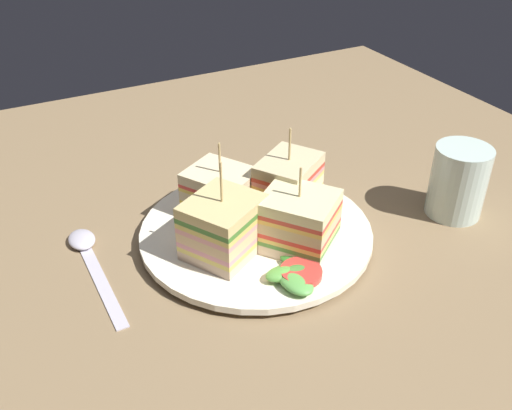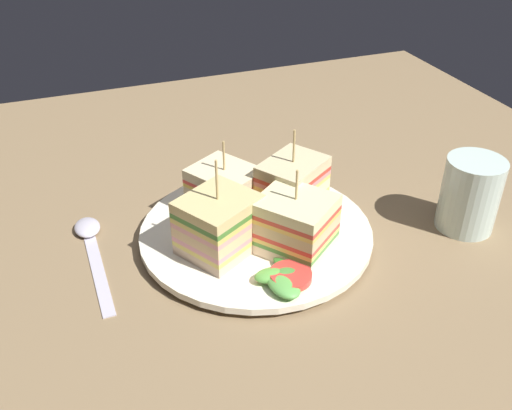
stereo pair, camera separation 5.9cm
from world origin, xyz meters
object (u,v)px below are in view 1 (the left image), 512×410
object	(u,v)px
spoon	(87,251)
chip_pile	(264,223)
sandwich_wedge_0	(223,227)
sandwich_wedge_3	(221,192)
sandwich_wedge_1	(298,221)
plate	(256,233)
sandwich_wedge_2	(288,186)
drinking_glass	(457,186)

from	to	relation	value
spoon	chip_pile	bearing A→B (deg)	-110.97
sandwich_wedge_0	spoon	bearing A→B (deg)	117.64
sandwich_wedge_3	spoon	xyz separation A→B (cm)	(-14.78, 0.99, -3.43)
sandwich_wedge_1	spoon	xyz separation A→B (cm)	(-18.96, 9.99, -3.81)
sandwich_wedge_1	chip_pile	size ratio (longest dim) A/B	1.17
plate	sandwich_wedge_1	world-z (taller)	sandwich_wedge_1
plate	sandwich_wedge_2	xyz separation A→B (cm)	(4.72, 1.57, 3.66)
sandwich_wedge_3	sandwich_wedge_0	bearing A→B (deg)	-53.93
sandwich_wedge_0	chip_pile	xyz separation A→B (cm)	(5.18, 1.24, -2.04)
sandwich_wedge_3	drinking_glass	size ratio (longest dim) A/B	1.10
sandwich_wedge_3	drinking_glass	bearing A→B (deg)	35.71
sandwich_wedge_1	spoon	world-z (taller)	sandwich_wedge_1
sandwich_wedge_0	sandwich_wedge_3	size ratio (longest dim) A/B	1.13
sandwich_wedge_2	chip_pile	size ratio (longest dim) A/B	1.25
sandwich_wedge_1	drinking_glass	bearing A→B (deg)	-131.67
sandwich_wedge_1	drinking_glass	world-z (taller)	sandwich_wedge_1
spoon	plate	bearing A→B (deg)	-109.54
sandwich_wedge_0	sandwich_wedge_1	size ratio (longest dim) A/B	1.09
plate	sandwich_wedge_0	distance (cm)	6.07
sandwich_wedge_2	chip_pile	bearing A→B (deg)	-4.47
sandwich_wedge_0	sandwich_wedge_2	size ratio (longest dim) A/B	1.02
spoon	drinking_glass	distance (cm)	40.51
plate	chip_pile	size ratio (longest dim) A/B	3.08
sandwich_wedge_3	drinking_glass	xyz separation A→B (cm)	(23.98, -10.40, -0.35)
sandwich_wedge_2	sandwich_wedge_3	distance (cm)	7.23
sandwich_wedge_0	drinking_glass	world-z (taller)	sandwich_wedge_0
sandwich_wedge_1	sandwich_wedge_2	bearing A→B (deg)	-59.13
sandwich_wedge_0	sandwich_wedge_1	xyz separation A→B (cm)	(6.97, -2.44, -0.07)
sandwich_wedge_3	spoon	bearing A→B (deg)	-124.68
sandwich_wedge_0	sandwich_wedge_3	world-z (taller)	sandwich_wedge_0
sandwich_wedge_0	sandwich_wedge_2	world-z (taller)	sandwich_wedge_0
sandwich_wedge_2	chip_pile	world-z (taller)	sandwich_wedge_2
sandwich_wedge_0	drinking_glass	size ratio (longest dim) A/B	1.24
sandwich_wedge_1	drinking_glass	distance (cm)	19.86
sandwich_wedge_3	sandwich_wedge_2	bearing A→B (deg)	34.04
sandwich_wedge_2	spoon	size ratio (longest dim) A/B	0.61
plate	sandwich_wedge_3	bearing A→B (deg)	111.22
plate	drinking_glass	world-z (taller)	drinking_glass
sandwich_wedge_2	spoon	world-z (taller)	sandwich_wedge_2
spoon	sandwich_wedge_3	bearing A→B (deg)	-94.65
sandwich_wedge_1	spoon	distance (cm)	21.76
sandwich_wedge_1	sandwich_wedge_2	xyz separation A→B (cm)	(2.34, 5.94, 0.25)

